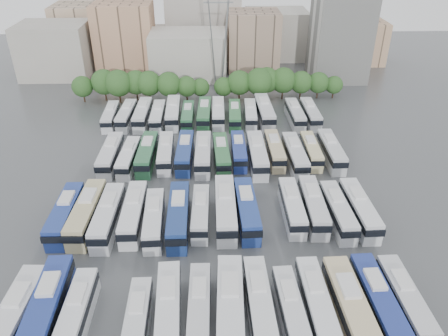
{
  "coord_description": "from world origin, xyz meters",
  "views": [
    {
      "loc": [
        0.0,
        -57.04,
        39.56
      ],
      "look_at": [
        1.91,
        4.74,
        3.0
      ],
      "focal_mm": 35.0,
      "sensor_mm": 36.0,
      "label": 1
    }
  ],
  "objects_px": {
    "bus_r1_s0": "(66,214)",
    "bus_r3_s13": "(310,113)",
    "bus_r2_s9": "(257,154)",
    "bus_r1_s7": "(225,208)",
    "bus_r2_s10": "(275,150)",
    "bus_r0_s10": "(316,302)",
    "bus_r0_s0": "(15,319)",
    "bus_r0_s5": "(169,309)",
    "bus_r0_s11": "(351,310)",
    "bus_r1_s10": "(292,206)",
    "bus_r1_s13": "(359,209)",
    "bus_r1_s8": "(247,209)",
    "bus_r1_s12": "(338,211)",
    "bus_r2_s12": "(311,151)",
    "bus_r3_s2": "(143,114)",
    "bus_r2_s11": "(295,155)",
    "bus_r3_s7": "(218,112)",
    "electricity_pylon": "(218,13)",
    "bus_r3_s0": "(111,116)",
    "bus_r0_s2": "(77,314)",
    "bus_r0_s13": "(405,300)",
    "bus_r2_s6": "(203,154)",
    "bus_r0_s6": "(199,307)",
    "bus_r0_s7": "(230,308)",
    "bus_r0_s1": "(47,308)",
    "bus_r3_s6": "(204,114)",
    "bus_r1_s4": "(154,219)",
    "bus_r2_s1": "(111,155)",
    "bus_r3_s12": "(295,114)",
    "bus_r1_s2": "(108,216)",
    "bus_r0_s8": "(259,302)",
    "bus_r3_s4": "(173,112)",
    "bus_r2_s5": "(185,152)",
    "bus_r3_s5": "(188,116)",
    "bus_r1_s6": "(201,213)",
    "bus_r2_s4": "(166,152)",
    "bus_r2_s2": "(129,157)",
    "bus_r0_s4": "(137,323)",
    "bus_r1_s1": "(87,213)",
    "bus_r1_s5": "(178,215)",
    "bus_r2_s8": "(239,151)",
    "bus_r3_s8": "(235,115)",
    "bus_r0_s12": "(377,301)",
    "bus_r3_s10": "(265,112)",
    "bus_r2_s3": "(147,153)",
    "bus_r2_s7": "(221,154)"
  },
  "relations": [
    {
      "from": "bus_r1_s0",
      "to": "bus_r3_s13",
      "type": "relative_size",
      "value": 1.05
    },
    {
      "from": "bus_r2_s9",
      "to": "bus_r1_s7",
      "type": "bearing_deg",
      "value": -111.49
    },
    {
      "from": "bus_r2_s10",
      "to": "bus_r0_s10",
      "type": "bearing_deg",
      "value": -91.03
    },
    {
      "from": "bus_r0_s0",
      "to": "bus_r0_s5",
      "type": "distance_m",
      "value": 16.32
    },
    {
      "from": "bus_r0_s11",
      "to": "bus_r1_s10",
      "type": "xyz_separation_m",
      "value": [
        -3.14,
        19.75,
        -0.27
      ]
    },
    {
      "from": "bus_r0_s5",
      "to": "bus_r1_s13",
      "type": "height_order",
      "value": "bus_r1_s13"
    },
    {
      "from": "bus_r1_s8",
      "to": "bus_r1_s12",
      "type": "relative_size",
      "value": 1.06
    },
    {
      "from": "bus_r2_s12",
      "to": "bus_r3_s2",
      "type": "height_order",
      "value": "bus_r3_s2"
    },
    {
      "from": "bus_r2_s11",
      "to": "bus_r3_s7",
      "type": "relative_size",
      "value": 1.06
    },
    {
      "from": "electricity_pylon",
      "to": "bus_r3_s0",
      "type": "height_order",
      "value": "electricity_pylon"
    },
    {
      "from": "bus_r0_s2",
      "to": "bus_r0_s13",
      "type": "relative_size",
      "value": 0.96
    },
    {
      "from": "bus_r0_s13",
      "to": "bus_r2_s6",
      "type": "relative_size",
      "value": 0.95
    },
    {
      "from": "bus_r0_s0",
      "to": "bus_r0_s6",
      "type": "height_order",
      "value": "bus_r0_s0"
    },
    {
      "from": "bus_r1_s12",
      "to": "bus_r1_s13",
      "type": "bearing_deg",
      "value": 3.53
    },
    {
      "from": "bus_r0_s7",
      "to": "bus_r0_s2",
      "type": "bearing_deg",
      "value": -178.05
    },
    {
      "from": "bus_r0_s1",
      "to": "bus_r3_s6",
      "type": "bearing_deg",
      "value": 70.61
    },
    {
      "from": "bus_r1_s4",
      "to": "bus_r2_s1",
      "type": "xyz_separation_m",
      "value": [
        -9.78,
        19.1,
        0.12
      ]
    },
    {
      "from": "bus_r2_s9",
      "to": "bus_r3_s12",
      "type": "distance_m",
      "value": 20.51
    },
    {
      "from": "bus_r1_s0",
      "to": "bus_r1_s2",
      "type": "height_order",
      "value": "bus_r1_s2"
    },
    {
      "from": "bus_r0_s2",
      "to": "bus_r0_s8",
      "type": "height_order",
      "value": "bus_r0_s8"
    },
    {
      "from": "bus_r3_s2",
      "to": "bus_r3_s4",
      "type": "bearing_deg",
      "value": 6.59
    },
    {
      "from": "bus_r0_s1",
      "to": "bus_r2_s5",
      "type": "xyz_separation_m",
      "value": [
        13.32,
        35.74,
        -0.2
      ]
    },
    {
      "from": "bus_r1_s0",
      "to": "bus_r3_s5",
      "type": "height_order",
      "value": "bus_r1_s0"
    },
    {
      "from": "bus_r0_s8",
      "to": "bus_r1_s6",
      "type": "distance_m",
      "value": 18.42
    },
    {
      "from": "bus_r1_s2",
      "to": "bus_r2_s6",
      "type": "height_order",
      "value": "bus_r1_s2"
    },
    {
      "from": "bus_r2_s1",
      "to": "bus_r2_s6",
      "type": "height_order",
      "value": "same"
    },
    {
      "from": "bus_r0_s1",
      "to": "bus_r2_s4",
      "type": "bearing_deg",
      "value": 72.76
    },
    {
      "from": "bus_r0_s10",
      "to": "bus_r3_s5",
      "type": "distance_m",
      "value": 54.75
    },
    {
      "from": "bus_r0_s8",
      "to": "bus_r0_s0",
      "type": "bearing_deg",
      "value": -177.75
    },
    {
      "from": "bus_r1_s4",
      "to": "bus_r3_s0",
      "type": "height_order",
      "value": "bus_r1_s4"
    },
    {
      "from": "bus_r2_s1",
      "to": "bus_r2_s5",
      "type": "relative_size",
      "value": 1.01
    },
    {
      "from": "bus_r1_s12",
      "to": "bus_r2_s2",
      "type": "distance_m",
      "value": 37.24
    },
    {
      "from": "bus_r0_s4",
      "to": "bus_r1_s10",
      "type": "distance_m",
      "value": 28.53
    },
    {
      "from": "bus_r1_s1",
      "to": "bus_r0_s11",
      "type": "bearing_deg",
      "value": -27.8
    },
    {
      "from": "bus_r1_s4",
      "to": "bus_r2_s1",
      "type": "distance_m",
      "value": 21.46
    },
    {
      "from": "bus_r1_s5",
      "to": "bus_r2_s1",
      "type": "distance_m",
      "value": 22.8
    },
    {
      "from": "bus_r2_s8",
      "to": "bus_r3_s8",
      "type": "xyz_separation_m",
      "value": [
        0.11,
        16.09,
        0.03
      ]
    },
    {
      "from": "bus_r0_s12",
      "to": "bus_r2_s12",
      "type": "xyz_separation_m",
      "value": [
        -0.12,
        35.9,
        -0.22
      ]
    },
    {
      "from": "bus_r0_s11",
      "to": "bus_r1_s1",
      "type": "distance_m",
      "value": 38.02
    },
    {
      "from": "bus_r2_s12",
      "to": "bus_r3_s5",
      "type": "height_order",
      "value": "bus_r3_s5"
    },
    {
      "from": "bus_r0_s8",
      "to": "bus_r3_s8",
      "type": "xyz_separation_m",
      "value": [
        -0.03,
        51.97,
        -0.06
      ]
    },
    {
      "from": "bus_r0_s2",
      "to": "bus_r3_s5",
      "type": "bearing_deg",
      "value": 79.73
    },
    {
      "from": "bus_r3_s7",
      "to": "bus_r3_s10",
      "type": "distance_m",
      "value": 10.02
    },
    {
      "from": "bus_r1_s4",
      "to": "bus_r2_s6",
      "type": "bearing_deg",
      "value": 67.71
    },
    {
      "from": "bus_r2_s3",
      "to": "bus_r3_s5",
      "type": "height_order",
      "value": "bus_r2_s3"
    },
    {
      "from": "bus_r3_s7",
      "to": "bus_r2_s11",
      "type": "bearing_deg",
      "value": -54.94
    },
    {
      "from": "bus_r2_s9",
      "to": "bus_r3_s0",
      "type": "bearing_deg",
      "value": 147.56
    },
    {
      "from": "bus_r3_s7",
      "to": "bus_r3_s8",
      "type": "bearing_deg",
      "value": -19.52
    },
    {
      "from": "bus_r0_s6",
      "to": "bus_r2_s7",
      "type": "distance_m",
      "value": 35.09
    },
    {
      "from": "bus_r1_s1",
      "to": "bus_r3_s2",
      "type": "bearing_deg",
      "value": 86.44
    }
  ]
}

